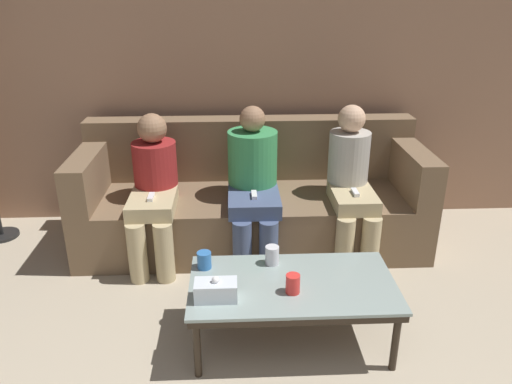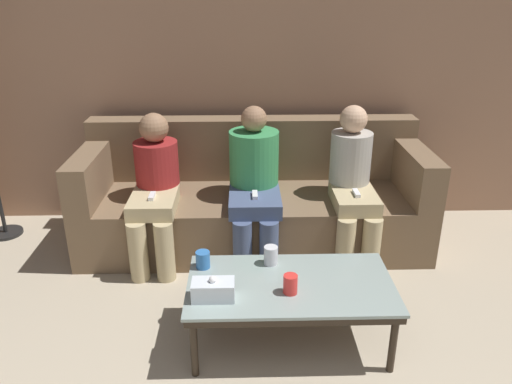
% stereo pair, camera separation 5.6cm
% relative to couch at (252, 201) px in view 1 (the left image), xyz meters
% --- Properties ---
extents(wall_back, '(12.00, 0.06, 2.60)m').
position_rel_couch_xyz_m(wall_back, '(0.00, 0.51, 0.97)').
color(wall_back, '#9E755B').
rests_on(wall_back, ground_plane).
extents(couch, '(2.58, 0.88, 0.92)m').
position_rel_couch_xyz_m(couch, '(0.00, 0.00, 0.00)').
color(couch, brown).
rests_on(couch, ground_plane).
extents(coffee_table, '(1.12, 0.62, 0.39)m').
position_rel_couch_xyz_m(coffee_table, '(0.17, -1.24, 0.02)').
color(coffee_table, '#8C9E99').
rests_on(coffee_table, ground_plane).
extents(cup_near_left, '(0.08, 0.08, 0.10)m').
position_rel_couch_xyz_m(cup_near_left, '(0.16, -1.34, 0.11)').
color(cup_near_left, red).
rests_on(cup_near_left, coffee_table).
extents(cup_near_right, '(0.08, 0.08, 0.10)m').
position_rel_couch_xyz_m(cup_near_right, '(-0.31, -1.07, 0.10)').
color(cup_near_right, '#3372BF').
rests_on(cup_near_right, coffee_table).
extents(cup_far_center, '(0.08, 0.08, 0.11)m').
position_rel_couch_xyz_m(cup_far_center, '(0.08, -1.04, 0.11)').
color(cup_far_center, silver).
rests_on(cup_far_center, coffee_table).
extents(tissue_box, '(0.22, 0.12, 0.13)m').
position_rel_couch_xyz_m(tissue_box, '(-0.24, -1.38, 0.11)').
color(tissue_box, silver).
rests_on(tissue_box, coffee_table).
extents(game_remote, '(0.04, 0.15, 0.02)m').
position_rel_couch_xyz_m(game_remote, '(0.17, -1.24, 0.06)').
color(game_remote, white).
rests_on(game_remote, coffee_table).
extents(seated_person_left_end, '(0.32, 0.68, 1.06)m').
position_rel_couch_xyz_m(seated_person_left_end, '(-0.71, -0.24, 0.24)').
color(seated_person_left_end, tan).
rests_on(seated_person_left_end, ground_plane).
extents(seated_person_mid_left, '(0.36, 0.70, 1.10)m').
position_rel_couch_xyz_m(seated_person_mid_left, '(0.00, -0.22, 0.26)').
color(seated_person_mid_left, '#47567A').
rests_on(seated_person_mid_left, ground_plane).
extents(seated_person_mid_right, '(0.31, 0.65, 1.10)m').
position_rel_couch_xyz_m(seated_person_mid_right, '(0.71, -0.23, 0.25)').
color(seated_person_mid_right, tan).
rests_on(seated_person_mid_right, ground_plane).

